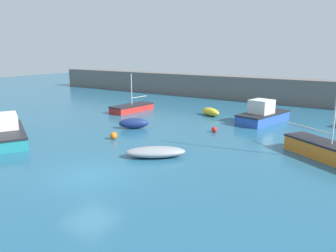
{
  "coord_description": "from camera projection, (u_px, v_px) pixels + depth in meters",
  "views": [
    {
      "loc": [
        11.63,
        -10.55,
        6.09
      ],
      "look_at": [
        -1.23,
        9.0,
        0.6
      ],
      "focal_mm": 35.0,
      "sensor_mm": 36.0,
      "label": 1
    }
  ],
  "objects": [
    {
      "name": "ground_plane",
      "position": [
        89.0,
        178.0,
        16.22
      ],
      "size": [
        120.0,
        120.0,
        0.2
      ],
      "primitive_type": "cube",
      "color": "#235B7A"
    },
    {
      "name": "harbor_breakwater",
      "position": [
        266.0,
        90.0,
        38.92
      ],
      "size": [
        66.3,
        2.64,
        2.85
      ],
      "primitive_type": "cube",
      "color": "#66605B",
      "rests_on": "ground_plane"
    },
    {
      "name": "motorboat_grey_hull",
      "position": [
        7.0,
        132.0,
        22.24
      ],
      "size": [
        6.38,
        4.79,
        1.82
      ],
      "rotation": [
        0.0,
        0.0,
        5.79
      ],
      "color": "teal",
      "rests_on": "ground_plane"
    },
    {
      "name": "open_tender_yellow",
      "position": [
        155.0,
        152.0,
        18.93
      ],
      "size": [
        3.57,
        3.16,
        0.61
      ],
      "rotation": [
        0.0,
        0.0,
        0.65
      ],
      "color": "gray",
      "rests_on": "ground_plane"
    },
    {
      "name": "fishing_dinghy_green",
      "position": [
        134.0,
        123.0,
        25.81
      ],
      "size": [
        2.41,
        2.21,
        0.82
      ],
      "rotation": [
        0.0,
        0.0,
        3.82
      ],
      "color": "navy",
      "rests_on": "ground_plane"
    },
    {
      "name": "sailboat_tall_mast",
      "position": [
        330.0,
        151.0,
        18.34
      ],
      "size": [
        5.81,
        4.32,
        7.68
      ],
      "rotation": [
        0.0,
        0.0,
        5.72
      ],
      "color": "orange",
      "rests_on": "ground_plane"
    },
    {
      "name": "dinghy_near_pier",
      "position": [
        211.0,
        112.0,
        30.78
      ],
      "size": [
        2.51,
        1.93,
        0.74
      ],
      "rotation": [
        0.0,
        0.0,
        2.65
      ],
      "color": "yellow",
      "rests_on": "ground_plane"
    },
    {
      "name": "motorboat_with_cabin",
      "position": [
        263.0,
        115.0,
        27.83
      ],
      "size": [
        3.31,
        5.7,
        1.99
      ],
      "rotation": [
        0.0,
        0.0,
        1.35
      ],
      "color": "#2D56B7",
      "rests_on": "ground_plane"
    },
    {
      "name": "sailboat_short_mast",
      "position": [
        132.0,
        108.0,
        32.95
      ],
      "size": [
        2.22,
        4.85,
        3.76
      ],
      "rotation": [
        0.0,
        0.0,
        4.61
      ],
      "color": "red",
      "rests_on": "ground_plane"
    },
    {
      "name": "mooring_buoy_orange",
      "position": [
        114.0,
        136.0,
        22.74
      ],
      "size": [
        0.51,
        0.51,
        0.51
      ],
      "primitive_type": "sphere",
      "color": "orange",
      "rests_on": "ground_plane"
    },
    {
      "name": "mooring_buoy_red",
      "position": [
        214.0,
        130.0,
        24.63
      ],
      "size": [
        0.42,
        0.42,
        0.42
      ],
      "primitive_type": "sphere",
      "color": "red",
      "rests_on": "ground_plane"
    }
  ]
}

